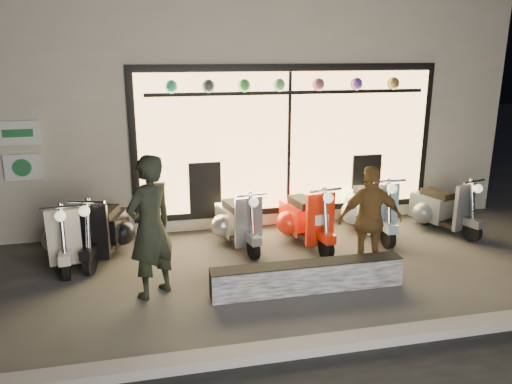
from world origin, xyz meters
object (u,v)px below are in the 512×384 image
graffiti_barrier (308,277)px  scooter_red (304,218)px  woman (370,220)px  man (150,227)px  scooter_silver (236,221)px

graffiti_barrier → scooter_red: 1.80m
graffiti_barrier → scooter_red: bearing=74.2°
woman → man: bearing=8.8°
graffiti_barrier → scooter_silver: 1.99m
graffiti_barrier → scooter_silver: scooter_silver is taller
scooter_silver → scooter_red: bearing=-19.4°
graffiti_barrier → woman: (1.04, 0.41, 0.58)m
scooter_red → man: (-2.49, -1.38, 0.52)m
man → woman: 3.05m
scooter_silver → woman: size_ratio=0.89×
scooter_red → woman: 1.47m
man → woman: size_ratio=1.20×
man → scooter_red: bearing=170.5°
scooter_red → woman: woman is taller
man → scooter_silver: bearing=-170.4°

